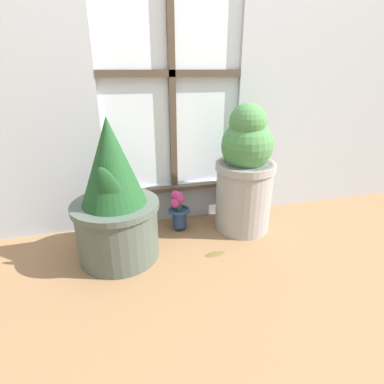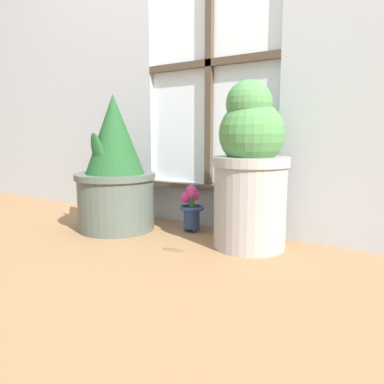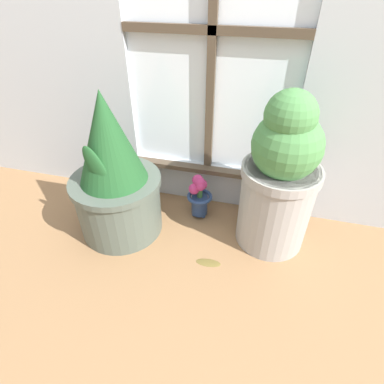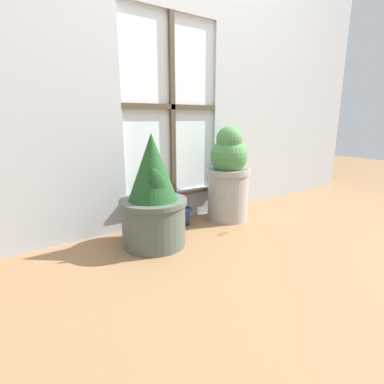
{
  "view_description": "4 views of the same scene",
  "coord_description": "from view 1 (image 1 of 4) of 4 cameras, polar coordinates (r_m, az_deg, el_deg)",
  "views": [
    {
      "loc": [
        -0.34,
        -1.13,
        0.87
      ],
      "look_at": [
        0.04,
        0.25,
        0.28
      ],
      "focal_mm": 28.0,
      "sensor_mm": 36.0,
      "label": 1
    },
    {
      "loc": [
        1.05,
        -1.15,
        0.49
      ],
      "look_at": [
        0.04,
        0.3,
        0.21
      ],
      "focal_mm": 35.0,
      "sensor_mm": 36.0,
      "label": 2
    },
    {
      "loc": [
        0.26,
        -0.79,
        1.03
      ],
      "look_at": [
        -0.02,
        0.28,
        0.21
      ],
      "focal_mm": 28.0,
      "sensor_mm": 36.0,
      "label": 3
    },
    {
      "loc": [
        -1.17,
        -1.36,
        0.76
      ],
      "look_at": [
        -0.0,
        0.27,
        0.27
      ],
      "focal_mm": 28.0,
      "sensor_mm": 36.0,
      "label": 4
    }
  ],
  "objects": [
    {
      "name": "flower_vase",
      "position": [
        1.7,
        -2.57,
        -3.19
      ],
      "size": [
        0.13,
        0.13,
        0.24
      ],
      "color": "navy",
      "rests_on": "ground_plane"
    },
    {
      "name": "potted_plant_left",
      "position": [
        1.43,
        -14.48,
        -1.74
      ],
      "size": [
        0.41,
        0.41,
        0.69
      ],
      "color": "#4C564C",
      "rests_on": "ground_plane"
    },
    {
      "name": "fallen_leaf",
      "position": [
        1.54,
        4.4,
        -11.65
      ],
      "size": [
        0.11,
        0.05,
        0.01
      ],
      "color": "brown",
      "rests_on": "ground_plane"
    },
    {
      "name": "ground_plane",
      "position": [
        1.46,
        1.19,
        -13.87
      ],
      "size": [
        10.0,
        10.0,
        0.0
      ],
      "primitive_type": "plane",
      "color": "olive"
    },
    {
      "name": "potted_plant_right",
      "position": [
        1.67,
        10.05,
        3.64
      ],
      "size": [
        0.33,
        0.33,
        0.71
      ],
      "color": "#9E9993",
      "rests_on": "ground_plane"
    }
  ]
}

